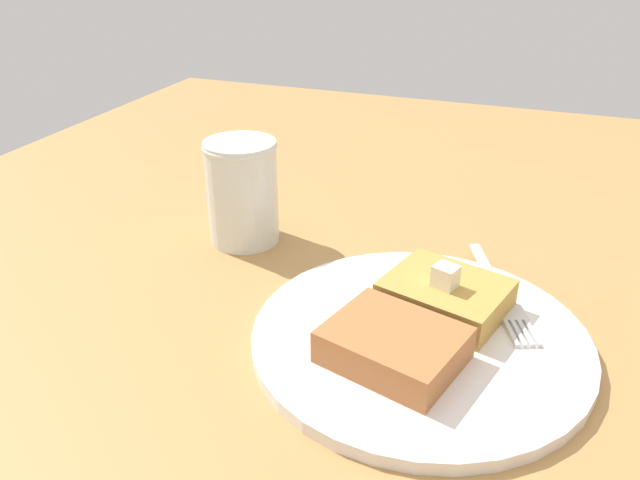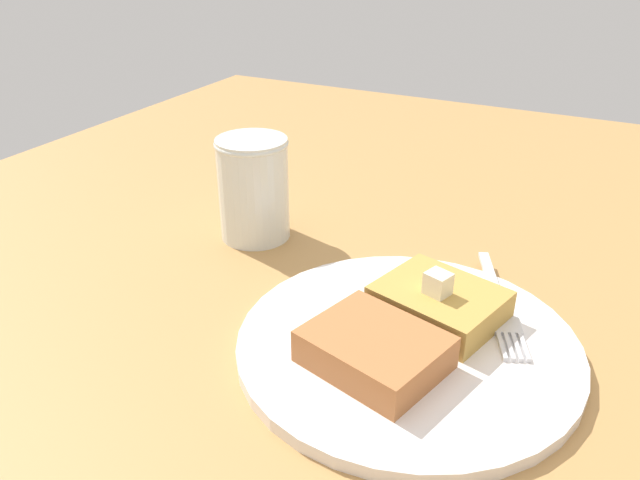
% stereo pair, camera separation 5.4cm
% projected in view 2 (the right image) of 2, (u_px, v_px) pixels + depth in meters
% --- Properties ---
extents(table_surface, '(1.26, 1.26, 0.02)m').
position_uv_depth(table_surface, '(430.00, 298.00, 0.56)').
color(table_surface, '#B28248').
rests_on(table_surface, ground).
extents(plate, '(0.26, 0.26, 0.01)m').
position_uv_depth(plate, '(407.00, 344.00, 0.48)').
color(plate, white).
rests_on(plate, table_surface).
extents(toast_slice_left, '(0.10, 0.11, 0.03)m').
position_uv_depth(toast_slice_left, '(439.00, 303.00, 0.49)').
color(toast_slice_left, '#C09443').
rests_on(toast_slice_left, plate).
extents(toast_slice_middle, '(0.10, 0.11, 0.03)m').
position_uv_depth(toast_slice_middle, '(375.00, 350.00, 0.44)').
color(toast_slice_middle, '#B16B3A').
rests_on(toast_slice_middle, plate).
extents(butter_pat_primary, '(0.02, 0.02, 0.02)m').
position_uv_depth(butter_pat_primary, '(438.00, 283.00, 0.48)').
color(butter_pat_primary, '#F3ECCA').
rests_on(butter_pat_primary, toast_slice_left).
extents(fork, '(0.15, 0.07, 0.00)m').
position_uv_depth(fork, '(500.00, 307.00, 0.51)').
color(fork, silver).
rests_on(fork, plate).
extents(syrup_jar, '(0.07, 0.07, 0.10)m').
position_uv_depth(syrup_jar, '(254.00, 194.00, 0.63)').
color(syrup_jar, '#5A2609').
rests_on(syrup_jar, table_surface).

